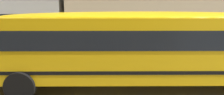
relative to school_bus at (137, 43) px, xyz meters
The scene contains 4 objects.
ground_plane 2.47m from the school_bus, 62.62° to the left, with size 400.00×400.00×0.00m, color #54514F.
sidewalk_far 10.16m from the school_bus, 85.42° to the left, with size 120.00×3.00×0.01m, color gray.
lane_centreline 2.47m from the school_bus, 62.62° to the left, with size 110.00×0.16×0.01m, color silver.
school_bus is the anchor object (origin of this frame).
Camera 1 is at (-1.83, -9.43, 3.13)m, focal length 33.54 mm.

